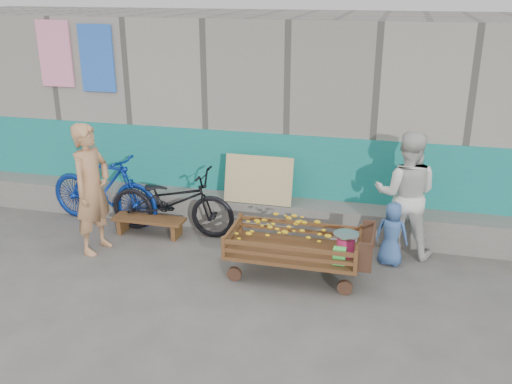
% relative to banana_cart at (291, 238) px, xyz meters
% --- Properties ---
extents(ground, '(80.00, 80.00, 0.00)m').
position_rel_banana_cart_xyz_m(ground, '(-1.03, -0.98, -0.52)').
color(ground, '#504E49').
rests_on(ground, ground).
extents(building_wall, '(12.00, 3.50, 3.00)m').
position_rel_banana_cart_xyz_m(building_wall, '(-1.03, 3.07, 0.95)').
color(building_wall, gray).
rests_on(building_wall, ground).
extents(banana_cart, '(1.79, 0.82, 0.76)m').
position_rel_banana_cart_xyz_m(banana_cart, '(0.00, 0.00, 0.00)').
color(banana_cart, '#513818').
rests_on(banana_cart, ground).
extents(bench, '(1.06, 0.32, 0.26)m').
position_rel_banana_cart_xyz_m(bench, '(-2.24, 0.71, -0.32)').
color(bench, '#513818').
rests_on(bench, ground).
extents(vendor_man, '(0.52, 0.71, 1.79)m').
position_rel_banana_cart_xyz_m(vendor_man, '(-2.72, 0.07, 0.38)').
color(vendor_man, tan).
rests_on(vendor_man, ground).
extents(woman, '(0.86, 0.69, 1.71)m').
position_rel_banana_cart_xyz_m(woman, '(1.33, 1.00, 0.34)').
color(woman, silver).
rests_on(woman, ground).
extents(child, '(0.46, 0.33, 0.86)m').
position_rel_banana_cart_xyz_m(child, '(1.20, 0.64, -0.09)').
color(child, '#385D99').
rests_on(child, ground).
extents(bicycle_dark, '(1.88, 0.67, 0.99)m').
position_rel_banana_cart_xyz_m(bicycle_dark, '(-1.93, 0.87, -0.02)').
color(bicycle_dark, black).
rests_on(bicycle_dark, ground).
extents(bicycle_blue, '(1.91, 0.76, 1.12)m').
position_rel_banana_cart_xyz_m(bicycle_blue, '(-3.08, 0.97, 0.04)').
color(bicycle_blue, navy).
rests_on(bicycle_blue, ground).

